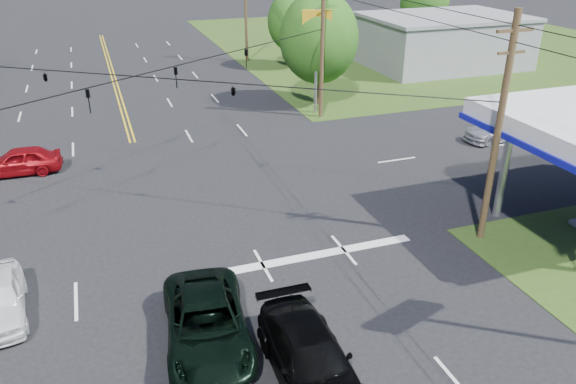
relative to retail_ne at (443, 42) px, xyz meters
name	(u,v)px	position (x,y,z in m)	size (l,w,h in m)	color
ground	(148,196)	(-30.00, -20.00, -2.20)	(280.00, 280.00, 0.00)	black
grass_ne	(419,41)	(5.00, 12.00, -2.20)	(46.00, 48.00, 0.03)	#2E4516
stop_bar	(298,259)	(-25.00, -28.00, -2.20)	(10.00, 0.50, 0.02)	silver
retail_ne	(443,42)	(0.00, 0.00, 0.00)	(14.00, 10.00, 4.40)	gray
pole_se	(498,129)	(-17.00, -29.00, 2.72)	(1.60, 0.28, 9.50)	#3C2719
pole_ne	(322,46)	(-17.00, -11.00, 2.72)	(1.60, 0.28, 9.50)	#3C2719
pole_right_far	(246,7)	(-17.00, 8.00, 2.97)	(1.60, 0.28, 10.00)	#3C2719
span_wire_signals	(134,76)	(-30.00, -20.00, 3.80)	(26.00, 18.00, 1.13)	black
power_lines	(132,24)	(-30.00, -22.00, 6.40)	(26.04, 100.00, 0.64)	black
tree_right_a	(319,38)	(-16.00, -8.00, 2.67)	(5.70, 5.70, 8.18)	#3C2719
tree_right_b	(294,21)	(-13.50, 4.00, 2.02)	(4.94, 4.94, 7.09)	#3C2719
tree_far_r	(425,2)	(4.00, 10.00, 2.34)	(5.32, 5.32, 7.63)	#3C2719
pickup_dkgreen	(207,323)	(-29.50, -31.75, -1.42)	(2.58, 5.59, 1.55)	black
suv_black	(310,358)	(-27.00, -34.31, -1.43)	(2.16, 5.32, 1.55)	black
sedan_red	(19,161)	(-36.16, -14.90, -1.47)	(1.74, 4.31, 1.47)	maroon
sedan_far	(499,129)	(-8.27, -19.00, -1.52)	(1.92, 4.72, 1.37)	silver
polesign_ne	(317,34)	(-17.00, -10.00, 3.30)	(1.93, 0.99, 7.22)	#A5A5AA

